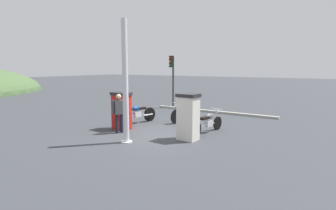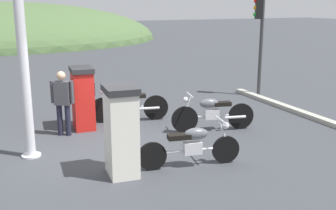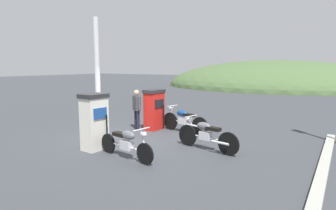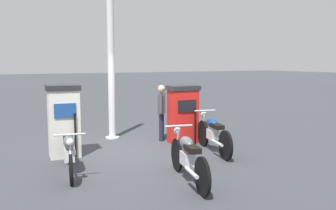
{
  "view_description": "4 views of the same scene",
  "coord_description": "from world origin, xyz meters",
  "px_view_note": "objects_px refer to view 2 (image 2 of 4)",
  "views": [
    {
      "loc": [
        -8.72,
        -6.14,
        2.64
      ],
      "look_at": [
        1.54,
        0.37,
        0.92
      ],
      "focal_mm": 29.07,
      "sensor_mm": 36.0,
      "label": 1
    },
    {
      "loc": [
        -2.34,
        -8.51,
        3.14
      ],
      "look_at": [
        1.38,
        -0.14,
        0.84
      ],
      "focal_mm": 44.06,
      "sensor_mm": 36.0,
      "label": 2
    },
    {
      "loc": [
        5.96,
        -7.56,
        2.5
      ],
      "look_at": [
        1.14,
        0.43,
        1.21
      ],
      "focal_mm": 30.39,
      "sensor_mm": 36.0,
      "label": 3
    },
    {
      "loc": [
        8.34,
        -3.25,
        2.23
      ],
      "look_at": [
        1.02,
        0.51,
        1.24
      ],
      "focal_mm": 38.87,
      "sensor_mm": 36.0,
      "label": 4
    }
  ],
  "objects_px": {
    "fuel_pump_near": "(122,131)",
    "roadside_traffic_light": "(260,29)",
    "attendant_person": "(63,99)",
    "motorcycle_far_pump": "(128,104)",
    "motorcycle_near_pump": "(192,144)",
    "motorcycle_extra": "(212,112)",
    "fuel_pump_far": "(83,98)",
    "canopy_support_pole": "(23,60)"
  },
  "relations": [
    {
      "from": "attendant_person",
      "to": "canopy_support_pole",
      "type": "relative_size",
      "value": 0.37
    },
    {
      "from": "motorcycle_extra",
      "to": "canopy_support_pole",
      "type": "relative_size",
      "value": 0.5
    },
    {
      "from": "motorcycle_near_pump",
      "to": "motorcycle_far_pump",
      "type": "distance_m",
      "value": 3.51
    },
    {
      "from": "motorcycle_near_pump",
      "to": "canopy_support_pole",
      "type": "height_order",
      "value": "canopy_support_pole"
    },
    {
      "from": "motorcycle_near_pump",
      "to": "motorcycle_extra",
      "type": "bearing_deg",
      "value": 50.55
    },
    {
      "from": "motorcycle_far_pump",
      "to": "canopy_support_pole",
      "type": "relative_size",
      "value": 0.49
    },
    {
      "from": "fuel_pump_far",
      "to": "motorcycle_extra",
      "type": "xyz_separation_m",
      "value": [
        2.87,
        -1.53,
        -0.32
      ]
    },
    {
      "from": "motorcycle_far_pump",
      "to": "motorcycle_extra",
      "type": "bearing_deg",
      "value": -45.69
    },
    {
      "from": "motorcycle_extra",
      "to": "attendant_person",
      "type": "relative_size",
      "value": 1.34
    },
    {
      "from": "motorcycle_far_pump",
      "to": "canopy_support_pole",
      "type": "xyz_separation_m",
      "value": [
        -2.71,
        -1.67,
        1.56
      ]
    },
    {
      "from": "canopy_support_pole",
      "to": "attendant_person",
      "type": "bearing_deg",
      "value": 52.01
    },
    {
      "from": "roadside_traffic_light",
      "to": "canopy_support_pole",
      "type": "distance_m",
      "value": 8.26
    },
    {
      "from": "attendant_person",
      "to": "roadside_traffic_light",
      "type": "bearing_deg",
      "value": 14.12
    },
    {
      "from": "motorcycle_far_pump",
      "to": "motorcycle_extra",
      "type": "xyz_separation_m",
      "value": [
        1.63,
        -1.67,
        0.01
      ]
    },
    {
      "from": "fuel_pump_far",
      "to": "attendant_person",
      "type": "bearing_deg",
      "value": -146.42
    },
    {
      "from": "motorcycle_near_pump",
      "to": "attendant_person",
      "type": "xyz_separation_m",
      "value": [
        -1.92,
        2.99,
        0.44
      ]
    },
    {
      "from": "motorcycle_far_pump",
      "to": "canopy_support_pole",
      "type": "bearing_deg",
      "value": -148.32
    },
    {
      "from": "fuel_pump_near",
      "to": "motorcycle_extra",
      "type": "xyz_separation_m",
      "value": [
        2.87,
        1.66,
        -0.37
      ]
    },
    {
      "from": "fuel_pump_far",
      "to": "motorcycle_far_pump",
      "type": "xyz_separation_m",
      "value": [
        1.24,
        0.14,
        -0.32
      ]
    },
    {
      "from": "motorcycle_near_pump",
      "to": "attendant_person",
      "type": "distance_m",
      "value": 3.58
    },
    {
      "from": "motorcycle_near_pump",
      "to": "fuel_pump_far",
      "type": "bearing_deg",
      "value": 111.93
    },
    {
      "from": "roadside_traffic_light",
      "to": "motorcycle_near_pump",
      "type": "bearing_deg",
      "value": -136.23
    },
    {
      "from": "fuel_pump_near",
      "to": "roadside_traffic_light",
      "type": "relative_size",
      "value": 0.51
    },
    {
      "from": "roadside_traffic_light",
      "to": "attendant_person",
      "type": "bearing_deg",
      "value": -165.88
    },
    {
      "from": "fuel_pump_far",
      "to": "motorcycle_far_pump",
      "type": "bearing_deg",
      "value": 6.53
    },
    {
      "from": "motorcycle_extra",
      "to": "fuel_pump_far",
      "type": "bearing_deg",
      "value": 152.01
    },
    {
      "from": "attendant_person",
      "to": "canopy_support_pole",
      "type": "distance_m",
      "value": 1.86
    },
    {
      "from": "motorcycle_near_pump",
      "to": "roadside_traffic_light",
      "type": "relative_size",
      "value": 0.62
    },
    {
      "from": "roadside_traffic_light",
      "to": "fuel_pump_far",
      "type": "bearing_deg",
      "value": -167.91
    },
    {
      "from": "motorcycle_extra",
      "to": "canopy_support_pole",
      "type": "height_order",
      "value": "canopy_support_pole"
    },
    {
      "from": "fuel_pump_near",
      "to": "motorcycle_far_pump",
      "type": "relative_size",
      "value": 0.81
    },
    {
      "from": "attendant_person",
      "to": "motorcycle_far_pump",
      "type": "bearing_deg",
      "value": 16.0
    },
    {
      "from": "fuel_pump_near",
      "to": "motorcycle_far_pump",
      "type": "height_order",
      "value": "fuel_pump_near"
    },
    {
      "from": "fuel_pump_far",
      "to": "motorcycle_near_pump",
      "type": "bearing_deg",
      "value": -68.07
    },
    {
      "from": "fuel_pump_near",
      "to": "roadside_traffic_light",
      "type": "distance_m",
      "value": 7.87
    },
    {
      "from": "motorcycle_extra",
      "to": "attendant_person",
      "type": "distance_m",
      "value": 3.65
    },
    {
      "from": "fuel_pump_near",
      "to": "motorcycle_extra",
      "type": "relative_size",
      "value": 0.8
    },
    {
      "from": "motorcycle_extra",
      "to": "attendant_person",
      "type": "xyz_separation_m",
      "value": [
        -3.44,
        1.15,
        0.41
      ]
    },
    {
      "from": "motorcycle_extra",
      "to": "motorcycle_near_pump",
      "type": "bearing_deg",
      "value": -129.45
    },
    {
      "from": "fuel_pump_near",
      "to": "fuel_pump_far",
      "type": "distance_m",
      "value": 3.19
    },
    {
      "from": "fuel_pump_near",
      "to": "attendant_person",
      "type": "relative_size",
      "value": 1.07
    },
    {
      "from": "fuel_pump_near",
      "to": "fuel_pump_far",
      "type": "relative_size",
      "value": 1.07
    }
  ]
}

